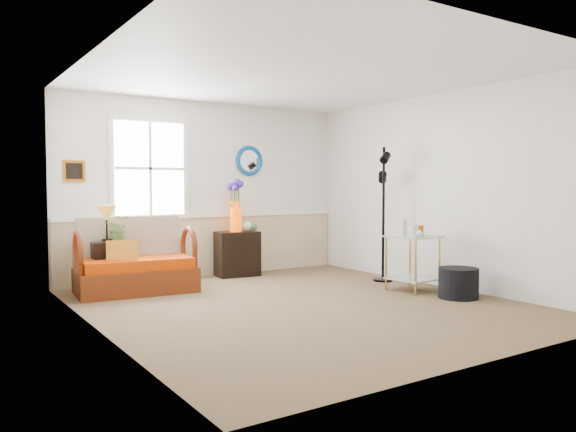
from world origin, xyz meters
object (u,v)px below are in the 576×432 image
cabinet (237,254)px  side_table (413,263)px  ottoman (458,283)px  lamp_stand (107,267)px  loveseat (136,255)px  floor_lamp (383,214)px

cabinet → side_table: size_ratio=0.94×
side_table → ottoman: size_ratio=1.50×
lamp_stand → loveseat: bearing=-31.3°
loveseat → floor_lamp: bearing=-13.5°
cabinet → floor_lamp: 2.26m
cabinet → side_table: 2.68m
loveseat → cabinet: 1.77m
loveseat → floor_lamp: 3.43m
lamp_stand → ottoman: lamp_stand is taller
lamp_stand → side_table: side_table is taller
loveseat → ottoman: bearing=-33.3°
cabinet → floor_lamp: size_ratio=0.35×
cabinet → ottoman: size_ratio=1.41×
floor_lamp → lamp_stand: bearing=135.4°
side_table → floor_lamp: floor_lamp is taller
cabinet → ottoman: (1.44, -2.97, -0.15)m
floor_lamp → loveseat: bearing=136.6°
cabinet → floor_lamp: floor_lamp is taller
floor_lamp → ottoman: (-0.08, -1.41, -0.77)m
lamp_stand → floor_lamp: size_ratio=0.34×
loveseat → floor_lamp: (3.22, -1.09, 0.48)m
cabinet → side_table: (1.31, -2.34, 0.02)m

